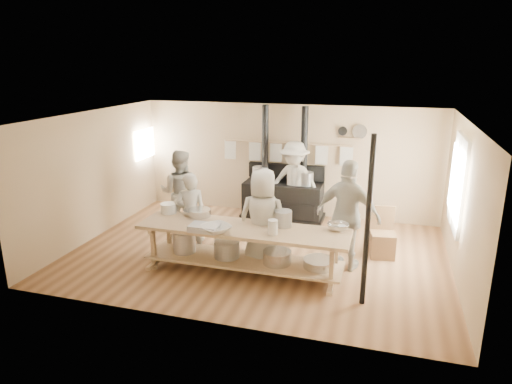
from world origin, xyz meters
TOP-DOWN VIEW (x-y plane):
  - ground at (0.00, 0.00)m, footprint 7.00×7.00m
  - room_shell at (0.00, 0.00)m, footprint 7.00×7.00m
  - window_right at (3.47, 0.60)m, footprint 0.09×1.50m
  - left_opening at (-3.45, 2.00)m, footprint 0.00×0.90m
  - stove at (-0.01, 2.12)m, footprint 1.90×0.75m
  - towel_rail at (0.00, 2.40)m, footprint 3.00×0.04m
  - back_wall_shelf at (1.46, 2.43)m, footprint 0.63×0.14m
  - prep_table at (-0.01, -0.90)m, footprint 3.60×0.90m
  - support_post at (2.05, -1.35)m, footprint 0.08×0.08m
  - cook_far_left at (-1.18, -0.42)m, footprint 0.70×0.61m
  - cook_left at (-1.87, 0.59)m, footprint 0.97×0.82m
  - cook_center at (0.26, -0.57)m, footprint 0.89×0.59m
  - cook_right at (1.67, -0.19)m, footprint 1.24×0.77m
  - cook_by_window at (0.28, 1.95)m, footprint 1.24×0.77m
  - chair at (2.28, 0.53)m, footprint 0.50×0.50m
  - bowl_white_a at (-0.46, -1.23)m, footprint 0.49×0.49m
  - bowl_steel_a at (-1.08, -0.57)m, footprint 0.47×0.47m
  - bowl_white_b at (-0.36, -1.23)m, footprint 0.66×0.66m
  - bowl_steel_b at (1.55, -0.57)m, footprint 0.51×0.51m
  - roasting_pan at (-0.56, -1.23)m, footprint 0.48×0.32m
  - mixing_bowl_large at (-0.93, -0.57)m, footprint 0.47×0.47m
  - bucket_galv at (0.64, -0.65)m, footprint 0.30×0.30m
  - deep_bowl_enamel at (-1.55, -0.57)m, footprint 0.33×0.33m
  - pitcher at (0.56, -1.06)m, footprint 0.19×0.19m

SIDE VIEW (x-z plane):
  - ground at x=0.00m, z-range 0.00..0.00m
  - chair at x=2.28m, z-range -0.19..0.74m
  - prep_table at x=-0.01m, z-range 0.10..0.95m
  - stove at x=-0.01m, z-range -0.78..1.82m
  - cook_far_left at x=-1.18m, z-range 0.00..1.60m
  - bowl_white_a at x=-0.46m, z-range 0.85..0.94m
  - cook_left at x=-1.87m, z-range 0.00..1.79m
  - bowl_steel_a at x=-1.08m, z-range 0.85..0.95m
  - cook_center at x=0.26m, z-range 0.00..1.81m
  - roasting_pan at x=-0.56m, z-range 0.85..0.96m
  - bowl_steel_b at x=1.55m, z-range 0.85..0.96m
  - bowl_white_b at x=-0.36m, z-range 0.85..0.97m
  - mixing_bowl_large at x=-0.93m, z-range 0.85..0.98m
  - cook_by_window at x=0.28m, z-range 0.00..1.85m
  - deep_bowl_enamel at x=-1.55m, z-range 0.85..1.03m
  - pitcher at x=0.56m, z-range 0.85..1.10m
  - cook_right at x=1.67m, z-range 0.00..1.97m
  - bucket_galv at x=0.64m, z-range 0.85..1.13m
  - support_post at x=2.05m, z-range 0.00..2.60m
  - window_right at x=3.47m, z-range 0.67..2.33m
  - towel_rail at x=0.00m, z-range 1.33..1.80m
  - left_opening at x=-3.45m, z-range 1.15..2.05m
  - room_shell at x=0.00m, z-range -1.88..5.12m
  - back_wall_shelf at x=1.46m, z-range 1.84..2.17m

